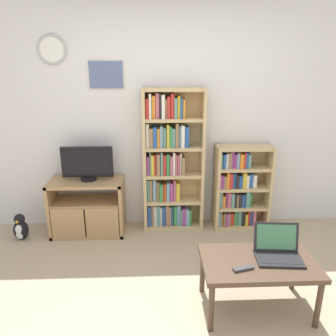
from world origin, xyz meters
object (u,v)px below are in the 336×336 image
at_px(television, 87,164).
at_px(bookshelf_short, 238,188).
at_px(tv_stand, 88,207).
at_px(penguin_figurine, 21,228).
at_px(bookshelf_tall, 170,163).
at_px(remote_near_laptop, 243,269).
at_px(laptop, 278,249).
at_px(coffee_table, 258,266).

height_order(television, bookshelf_short, television).
xyz_separation_m(tv_stand, penguin_figurine, (-0.73, -0.13, -0.18)).
bearing_deg(bookshelf_tall, television, -174.63).
xyz_separation_m(bookshelf_tall, penguin_figurine, (-1.69, -0.25, -0.67)).
xyz_separation_m(bookshelf_tall, remote_near_laptop, (0.47, -1.55, -0.35)).
distance_m(bookshelf_tall, laptop, 1.62).
height_order(tv_stand, bookshelf_short, bookshelf_short).
distance_m(coffee_table, laptop, 0.20).
bearing_deg(laptop, penguin_figurine, 160.15).
xyz_separation_m(television, penguin_figurine, (-0.76, -0.17, -0.69)).
bearing_deg(television, laptop, -37.37).
distance_m(remote_near_laptop, penguin_figurine, 2.54).
relative_size(bookshelf_short, remote_near_laptop, 6.04).
bearing_deg(television, remote_near_laptop, -46.43).
height_order(bookshelf_tall, remote_near_laptop, bookshelf_tall).
relative_size(tv_stand, coffee_table, 0.94).
xyz_separation_m(bookshelf_short, coffee_table, (-0.19, -1.42, -0.09)).
bearing_deg(bookshelf_tall, remote_near_laptop, -73.06).
xyz_separation_m(television, bookshelf_short, (1.74, 0.07, -0.35)).
height_order(remote_near_laptop, penguin_figurine, remote_near_laptop).
xyz_separation_m(tv_stand, bookshelf_short, (1.77, 0.11, 0.16)).
bearing_deg(penguin_figurine, bookshelf_tall, 8.49).
height_order(tv_stand, laptop, laptop).
bearing_deg(television, coffee_table, -41.14).
xyz_separation_m(bookshelf_tall, laptop, (0.78, -1.39, -0.30)).
height_order(coffee_table, remote_near_laptop, remote_near_laptop).
distance_m(tv_stand, remote_near_laptop, 2.02).
xyz_separation_m(bookshelf_short, laptop, (-0.03, -1.37, 0.02)).
bearing_deg(bookshelf_short, laptop, -91.41).
bearing_deg(bookshelf_tall, coffee_table, -66.51).
xyz_separation_m(bookshelf_short, penguin_figurine, (-2.50, -0.24, -0.34)).
xyz_separation_m(coffee_table, laptop, (0.16, 0.05, 0.11)).
relative_size(bookshelf_short, penguin_figurine, 3.27).
distance_m(bookshelf_tall, penguin_figurine, 1.83).
bearing_deg(bookshelf_short, remote_near_laptop, -102.66).
relative_size(tv_stand, laptop, 2.23).
bearing_deg(laptop, tv_stand, 148.77).
distance_m(tv_stand, coffee_table, 2.05).
relative_size(coffee_table, penguin_figurine, 2.88).
bearing_deg(tv_stand, television, 49.64).
bearing_deg(bookshelf_tall, penguin_figurine, -171.51).
xyz_separation_m(bookshelf_short, remote_near_laptop, (-0.35, -1.54, -0.03)).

